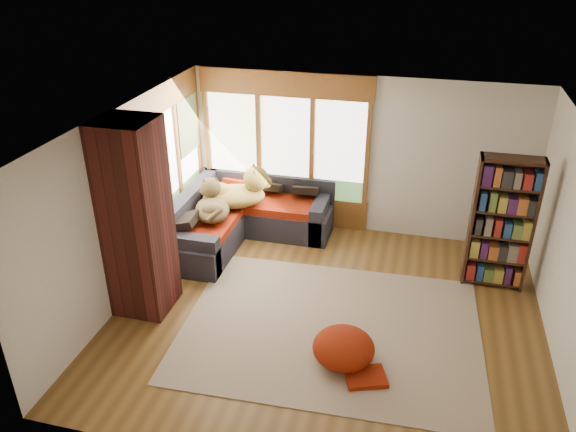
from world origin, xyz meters
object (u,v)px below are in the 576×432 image
at_px(pouf, 344,347).
at_px(dog_tan, 239,191).
at_px(brick_chimney, 137,219).
at_px(area_rug, 331,328).
at_px(dog_brindle, 212,204).
at_px(bookshelf, 501,224).
at_px(sectional_sofa, 229,220).

xyz_separation_m(pouf, dog_tan, (-2.11, 2.56, 0.61)).
distance_m(brick_chimney, area_rug, 2.81).
bearing_deg(brick_chimney, dog_brindle, 78.61).
relative_size(pouf, dog_brindle, 0.76).
relative_size(bookshelf, pouf, 2.64).
height_order(brick_chimney, area_rug, brick_chimney).
bearing_deg(pouf, brick_chimney, 170.35).
height_order(brick_chimney, dog_brindle, brick_chimney).
bearing_deg(area_rug, dog_tan, 133.03).
bearing_deg(bookshelf, area_rug, -142.42).
distance_m(bookshelf, dog_brindle, 4.21).
distance_m(sectional_sofa, dog_tan, 0.56).
height_order(brick_chimney, bookshelf, brick_chimney).
xyz_separation_m(brick_chimney, sectional_sofa, (0.45, 2.05, -1.00)).
height_order(area_rug, dog_tan, dog_tan).
relative_size(sectional_sofa, bookshelf, 1.14).
height_order(pouf, dog_tan, dog_tan).
bearing_deg(bookshelf, dog_brindle, -179.87).
bearing_deg(pouf, bookshelf, 49.95).
xyz_separation_m(brick_chimney, dog_brindle, (0.33, 1.66, -0.53)).
height_order(area_rug, dog_brindle, dog_brindle).
relative_size(area_rug, dog_tan, 3.20).
relative_size(area_rug, dog_brindle, 3.88).
distance_m(pouf, dog_brindle, 3.26).
bearing_deg(dog_brindle, brick_chimney, 145.23).
bearing_deg(sectional_sofa, pouf, -44.64).
bearing_deg(brick_chimney, bookshelf, 20.16).
xyz_separation_m(sectional_sofa, pouf, (2.30, -2.51, -0.09)).
bearing_deg(sectional_sofa, dog_tan, 16.93).
bearing_deg(dog_tan, pouf, -71.05).
height_order(sectional_sofa, pouf, sectional_sofa).
bearing_deg(area_rug, sectional_sofa, 136.42).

